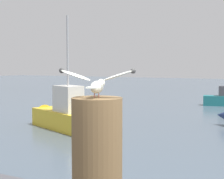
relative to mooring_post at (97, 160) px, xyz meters
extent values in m
cylinder|color=brown|center=(0.00, 0.00, 0.00)|extent=(0.41, 0.41, 1.03)
cylinder|color=#C66B60|center=(0.02, 0.00, 0.53)|extent=(0.01, 0.01, 0.04)
cylinder|color=#C66B60|center=(-0.01, -0.01, 0.53)|extent=(0.01, 0.01, 0.04)
ellipsoid|color=silver|center=(0.00, 0.00, 0.60)|extent=(0.15, 0.25, 0.10)
sphere|color=silver|center=(-0.04, 0.13, 0.63)|extent=(0.06, 0.06, 0.06)
cone|color=gold|center=(-0.05, 0.18, 0.62)|extent=(0.03, 0.05, 0.02)
cube|color=silver|center=(0.04, -0.14, 0.60)|extent=(0.10, 0.09, 0.01)
ellipsoid|color=silver|center=(0.17, 0.04, 0.69)|extent=(0.28, 0.19, 0.10)
sphere|color=#393939|center=(0.29, 0.07, 0.73)|extent=(0.04, 0.04, 0.04)
ellipsoid|color=silver|center=(-0.17, -0.06, 0.69)|extent=(0.28, 0.19, 0.10)
sphere|color=#393939|center=(-0.28, -0.09, 0.73)|extent=(0.04, 0.04, 0.04)
cube|color=yellow|center=(-6.44, 8.08, -1.34)|extent=(3.65, 2.19, 0.70)
cone|color=yellow|center=(-8.31, 8.83, -1.30)|extent=(1.10, 1.10, 0.85)
cube|color=silver|center=(-6.17, 7.98, -0.49)|extent=(1.31, 1.08, 0.99)
cylinder|color=#A5A5A8|center=(-6.17, 7.98, 1.30)|extent=(0.08, 0.08, 2.60)
camera|label=1|loc=(1.43, -2.33, 0.77)|focal=54.62mm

